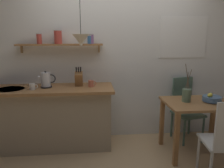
# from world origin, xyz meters

# --- Properties ---
(ground_plane) EXTENTS (14.00, 14.00, 0.00)m
(ground_plane) POSITION_xyz_m (0.00, 0.00, 0.00)
(ground_plane) COLOR tan
(back_wall) EXTENTS (6.80, 0.11, 2.70)m
(back_wall) POSITION_xyz_m (0.20, 0.65, 1.35)
(back_wall) COLOR white
(back_wall) RESTS_ON ground_plane
(kitchen_counter) EXTENTS (1.83, 0.63, 0.90)m
(kitchen_counter) POSITION_xyz_m (-1.00, 0.32, 0.46)
(kitchen_counter) COLOR tan
(kitchen_counter) RESTS_ON ground_plane
(wall_shelf) EXTENTS (1.23, 0.20, 0.33)m
(wall_shelf) POSITION_xyz_m (-0.78, 0.49, 1.54)
(wall_shelf) COLOR #9E6B3D
(dining_table) EXTENTS (0.89, 0.68, 0.75)m
(dining_table) POSITION_xyz_m (1.04, -0.07, 0.61)
(dining_table) COLOR #9E6B3D
(dining_table) RESTS_ON ground_plane
(dining_chair_far) EXTENTS (0.47, 0.48, 0.97)m
(dining_chair_far) POSITION_xyz_m (1.08, 0.42, 0.52)
(dining_chair_far) COLOR #4C6B5B
(dining_chair_far) RESTS_ON ground_plane
(fruit_bowl) EXTENTS (0.25, 0.25, 0.12)m
(fruit_bowl) POSITION_xyz_m (1.22, -0.08, 0.79)
(fruit_bowl) COLOR #51759E
(fruit_bowl) RESTS_ON dining_table
(twig_vase) EXTENTS (0.12, 0.12, 0.52)m
(twig_vase) POSITION_xyz_m (0.89, -0.03, 0.84)
(twig_vase) COLOR #567056
(twig_vase) RESTS_ON dining_table
(electric_kettle) EXTENTS (0.24, 0.16, 0.24)m
(electric_kettle) POSITION_xyz_m (-1.03, 0.32, 1.01)
(electric_kettle) COLOR black
(electric_kettle) RESTS_ON kitchen_counter
(knife_block) EXTENTS (0.11, 0.18, 0.28)m
(knife_block) POSITION_xyz_m (-0.57, 0.38, 1.01)
(knife_block) COLOR brown
(knife_block) RESTS_ON kitchen_counter
(coffee_mug_by_sink) EXTENTS (0.11, 0.08, 0.09)m
(coffee_mug_by_sink) POSITION_xyz_m (-1.19, 0.20, 0.95)
(coffee_mug_by_sink) COLOR white
(coffee_mug_by_sink) RESTS_ON kitchen_counter
(coffee_mug_spare) EXTENTS (0.12, 0.08, 0.09)m
(coffee_mug_spare) POSITION_xyz_m (-0.39, 0.30, 0.95)
(coffee_mug_spare) COLOR #C6664C
(coffee_mug_spare) RESTS_ON kitchen_counter
(pendant_lamp) EXTENTS (0.23, 0.23, 0.70)m
(pendant_lamp) POSITION_xyz_m (-0.52, 0.20, 1.57)
(pendant_lamp) COLOR black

